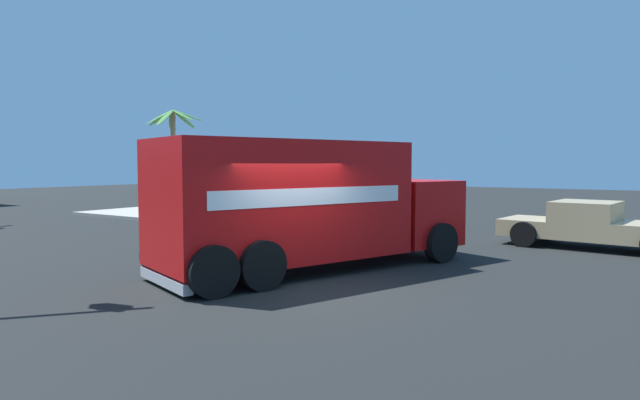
{
  "coord_description": "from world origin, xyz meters",
  "views": [
    {
      "loc": [
        -8.94,
        -6.34,
        2.49
      ],
      "look_at": [
        2.06,
        0.98,
        1.62
      ],
      "focal_mm": 30.91,
      "sensor_mm": 36.0,
      "label": 1
    }
  ],
  "objects": [
    {
      "name": "ground_plane",
      "position": [
        0.0,
        0.0,
        0.0
      ],
      "size": [
        100.0,
        100.0,
        0.0
      ],
      "primitive_type": "plane",
      "color": "black"
    },
    {
      "name": "vending_machine_red",
      "position": [
        11.21,
        13.76,
        1.07
      ],
      "size": [
        1.12,
        1.03,
        1.85
      ],
      "color": "#0F38B2",
      "rests_on": "sidewalk_corner_far"
    },
    {
      "name": "palm_tree_far",
      "position": [
        11.38,
        16.64,
        3.84
      ],
      "size": [
        3.02,
        3.17,
        5.27
      ],
      "color": "#7A6647",
      "rests_on": "sidewalk_corner_far"
    },
    {
      "name": "delivery_truck",
      "position": [
        1.6,
        1.03,
        1.55
      ],
      "size": [
        8.2,
        5.06,
        3.0
      ],
      "color": "red",
      "rests_on": "ground"
    },
    {
      "name": "vending_machine_blue",
      "position": [
        10.62,
        11.93,
        1.07
      ],
      "size": [
        1.17,
        1.17,
        1.85
      ],
      "color": "red",
      "rests_on": "sidewalk_corner_far"
    },
    {
      "name": "sidewalk_corner_far",
      "position": [
        12.63,
        12.63,
        0.07
      ],
      "size": [
        11.95,
        11.95,
        0.14
      ],
      "primitive_type": "cube",
      "color": "#9E998E",
      "rests_on": "ground"
    },
    {
      "name": "pickup_tan",
      "position": [
        8.93,
        -4.1,
        0.73
      ],
      "size": [
        2.64,
        5.36,
        1.38
      ],
      "color": "tan",
      "rests_on": "ground"
    }
  ]
}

